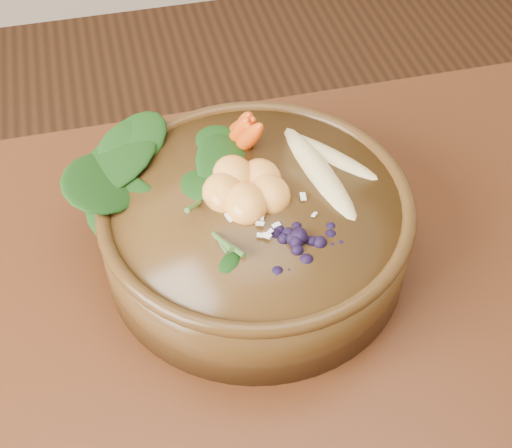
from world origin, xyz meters
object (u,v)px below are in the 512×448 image
object	(u,v)px
carrot_cluster	(253,103)
mandarin_cluster	(246,177)
dining_table	(311,436)
blueberry_pile	(300,225)
kale_heap	(178,167)
banana_halves	(325,152)
stoneware_bowl	(256,230)

from	to	relation	value
carrot_cluster	mandarin_cluster	world-z (taller)	carrot_cluster
dining_table	mandarin_cluster	bearing A→B (deg)	96.21
carrot_cluster	mandarin_cluster	distance (m)	0.09
mandarin_cluster	carrot_cluster	bearing A→B (deg)	71.93
dining_table	blueberry_pile	distance (m)	0.23
carrot_cluster	kale_heap	bearing A→B (deg)	-169.49
banana_halves	blueberry_pile	bearing A→B (deg)	-141.51
kale_heap	blueberry_pile	size ratio (longest dim) A/B	1.42
kale_heap	carrot_cluster	world-z (taller)	carrot_cluster
stoneware_bowl	mandarin_cluster	size ratio (longest dim) A/B	3.15
dining_table	kale_heap	world-z (taller)	kale_heap
dining_table	mandarin_cluster	world-z (taller)	mandarin_cluster
carrot_cluster	mandarin_cluster	xyz separation A→B (m)	(-0.03, -0.08, -0.03)
mandarin_cluster	blueberry_pile	world-z (taller)	blueberry_pile
blueberry_pile	stoneware_bowl	bearing A→B (deg)	114.60
dining_table	mandarin_cluster	distance (m)	0.28
mandarin_cluster	blueberry_pile	xyz separation A→B (m)	(0.03, -0.08, 0.00)
stoneware_bowl	carrot_cluster	bearing A→B (deg)	78.05
kale_heap	carrot_cluster	xyz separation A→B (m)	(0.09, 0.06, 0.02)
mandarin_cluster	banana_halves	bearing A→B (deg)	11.99
kale_heap	blueberry_pile	distance (m)	0.15
stoneware_bowl	mandarin_cluster	world-z (taller)	mandarin_cluster
stoneware_bowl	blueberry_pile	size ratio (longest dim) A/B	2.16
banana_halves	mandarin_cluster	distance (m)	0.09
kale_heap	blueberry_pile	xyz separation A→B (m)	(0.10, -0.11, -0.00)
stoneware_bowl	blueberry_pile	xyz separation A→B (m)	(0.03, -0.06, 0.07)
dining_table	blueberry_pile	size ratio (longest dim) A/B	10.61
kale_heap	blueberry_pile	bearing A→B (deg)	-46.46
stoneware_bowl	kale_heap	bearing A→B (deg)	148.61
mandarin_cluster	stoneware_bowl	bearing A→B (deg)	-74.60
dining_table	mandarin_cluster	size ratio (longest dim) A/B	15.45
dining_table	banana_halves	xyz separation A→B (m)	(0.07, 0.22, 0.20)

